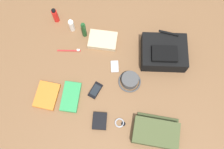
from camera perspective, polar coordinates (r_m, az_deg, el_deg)
ground_plane at (r=1.76m, az=-0.00°, el=-0.56°), size 2.64×2.02×0.02m
backpack at (r=1.78m, az=11.56°, el=4.87°), size 0.35×0.31×0.14m
toiletry_pouch at (r=1.65m, az=9.81°, el=-12.72°), size 0.29×0.22×0.08m
bucket_hat at (r=1.71m, az=4.02°, el=-1.35°), size 0.15×0.15×0.07m
sunscreen_spray at (r=1.93m, az=-12.63°, el=12.81°), size 0.04×0.04×0.13m
toothpaste_tube at (r=1.87m, az=-9.06°, el=10.81°), size 0.04×0.04×0.12m
shampoo_bottle at (r=1.82m, az=-6.35°, el=9.92°), size 0.03×0.03×0.15m
paperback_novel at (r=1.75m, az=-14.43°, el=-4.59°), size 0.15×0.19×0.03m
travel_guidebook at (r=1.71m, az=-9.25°, el=-4.97°), size 0.13×0.21×0.03m
cell_phone at (r=1.71m, az=-3.76°, el=-3.55°), size 0.08×0.12×0.01m
media_player at (r=1.77m, az=0.50°, el=1.83°), size 0.07×0.10×0.01m
wristwatch at (r=1.66m, az=1.80°, el=-10.83°), size 0.07×0.06×0.01m
toothbrush at (r=1.84m, az=-9.36°, el=5.33°), size 0.16×0.05×0.02m
wallet at (r=1.66m, az=-2.94°, el=-10.36°), size 0.11×0.13×0.02m
folded_towel at (r=1.84m, az=-2.09°, el=7.72°), size 0.21×0.16×0.04m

